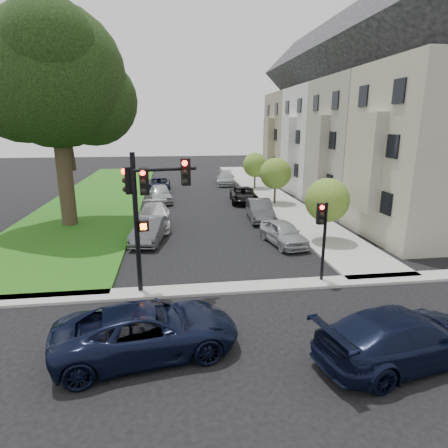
{
  "coord_description": "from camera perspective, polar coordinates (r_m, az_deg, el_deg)",
  "views": [
    {
      "loc": [
        -2.37,
        -12.06,
        6.6
      ],
      "look_at": [
        0.0,
        5.0,
        2.0
      ],
      "focal_mm": 30.0,
      "sensor_mm": 36.0,
      "label": 1
    }
  ],
  "objects": [
    {
      "name": "house_b",
      "position": [
        31.29,
        21.07,
        14.61
      ],
      "size": [
        7.7,
        7.55,
        15.97
      ],
      "color": "#9F9481",
      "rests_on": "ground"
    },
    {
      "name": "car_parked_1",
      "position": [
        26.64,
        5.48,
        2.15
      ],
      "size": [
        1.88,
        4.51,
        1.45
      ],
      "primitive_type": "imported",
      "rotation": [
        0.0,
        0.0,
        -0.08
      ],
      "color": "#3F4247",
      "rests_on": "ground"
    },
    {
      "name": "car_parked_2",
      "position": [
        32.61,
        3.0,
        4.44
      ],
      "size": [
        2.61,
        4.92,
        1.32
      ],
      "primitive_type": "imported",
      "rotation": [
        0.0,
        0.0,
        -0.09
      ],
      "color": "black",
      "rests_on": "ground"
    },
    {
      "name": "car_parked_7",
      "position": [
        33.13,
        -9.65,
        4.59
      ],
      "size": [
        2.26,
        4.64,
        1.52
      ],
      "primitive_type": "imported",
      "rotation": [
        0.0,
        0.0,
        0.11
      ],
      "color": "#999BA0",
      "rests_on": "ground"
    },
    {
      "name": "car_parked_5",
      "position": [
        22.0,
        -11.26,
        -0.91
      ],
      "size": [
        2.18,
        4.42,
        1.39
      ],
      "primitive_type": "imported",
      "rotation": [
        0.0,
        0.0,
        -0.17
      ],
      "color": "#3F4247",
      "rests_on": "ground"
    },
    {
      "name": "sidewalk_cross",
      "position": [
        15.69,
        1.53,
        -9.69
      ],
      "size": [
        60.0,
        1.0,
        0.12
      ],
      "primitive_type": "cube",
      "color": "#9A9995",
      "rests_on": "ground"
    },
    {
      "name": "ground",
      "position": [
        13.95,
        2.9,
        -13.31
      ],
      "size": [
        140.0,
        140.0,
        0.0
      ],
      "primitive_type": "plane",
      "color": "black",
      "rests_on": "ground"
    },
    {
      "name": "car_cross_near",
      "position": [
        11.64,
        -11.57,
        -15.58
      ],
      "size": [
        5.71,
        3.36,
        1.49
      ],
      "primitive_type": "imported",
      "rotation": [
        0.0,
        0.0,
        1.74
      ],
      "color": "black",
      "rests_on": "ground"
    },
    {
      "name": "sidewalk_right",
      "position": [
        37.77,
        6.22,
        4.9
      ],
      "size": [
        3.5,
        44.0,
        0.12
      ],
      "primitive_type": "cube",
      "color": "#9A9995",
      "rests_on": "ground"
    },
    {
      "name": "car_parked_6",
      "position": [
        25.08,
        -10.61,
        1.16
      ],
      "size": [
        2.16,
        5.09,
        1.47
      ],
      "primitive_type": "imported",
      "rotation": [
        0.0,
        0.0,
        0.02
      ],
      "color": "silver",
      "rests_on": "ground"
    },
    {
      "name": "traffic_signal_main",
      "position": [
        14.59,
        -11.68,
        3.85
      ],
      "size": [
        2.75,
        0.75,
        5.61
      ],
      "color": "black",
      "rests_on": "ground"
    },
    {
      "name": "grass_strip",
      "position": [
        37.25,
        -18.07,
        4.1
      ],
      "size": [
        8.0,
        44.0,
        0.12
      ],
      "primitive_type": "cube",
      "color": "#1E651A",
      "rests_on": "ground"
    },
    {
      "name": "car_parked_0",
      "position": [
        21.36,
        9.03,
        -1.35
      ],
      "size": [
        2.22,
        4.17,
        1.35
      ],
      "primitive_type": "imported",
      "rotation": [
        0.0,
        0.0,
        0.16
      ],
      "color": "#999BA0",
      "rests_on": "ground"
    },
    {
      "name": "small_tree_b",
      "position": [
        31.82,
        7.85,
        7.63
      ],
      "size": [
        2.62,
        2.62,
        3.93
      ],
      "color": "#31231B",
      "rests_on": "ground"
    },
    {
      "name": "house_d",
      "position": [
        45.07,
        11.7,
        15.09
      ],
      "size": [
        7.7,
        7.55,
        15.97
      ],
      "color": "tan",
      "rests_on": "ground"
    },
    {
      "name": "house_a",
      "position": [
        24.94,
        29.48,
        13.86
      ],
      "size": [
        7.7,
        7.55,
        15.97
      ],
      "color": "#9A9A92",
      "rests_on": "ground"
    },
    {
      "name": "eucalyptus",
      "position": [
        26.57,
        -24.58,
        19.64
      ],
      "size": [
        9.67,
        8.77,
        13.7
      ],
      "color": "#31231B",
      "rests_on": "ground"
    },
    {
      "name": "car_parked_8",
      "position": [
        39.03,
        -9.91,
        5.99
      ],
      "size": [
        2.29,
        4.83,
        1.33
      ],
      "primitive_type": "imported",
      "rotation": [
        0.0,
        0.0,
        -0.02
      ],
      "color": "black",
      "rests_on": "ground"
    },
    {
      "name": "house_c",
      "position": [
        38.06,
        15.54,
        14.94
      ],
      "size": [
        7.7,
        7.55,
        15.97
      ],
      "color": "silver",
      "rests_on": "ground"
    },
    {
      "name": "small_tree_c",
      "position": [
        39.4,
        4.76,
        8.96
      ],
      "size": [
        2.52,
        2.52,
        3.78
      ],
      "color": "#31231B",
      "rests_on": "ground"
    },
    {
      "name": "small_tree_a",
      "position": [
        21.79,
        15.44,
        3.51
      ],
      "size": [
        2.48,
        2.48,
        3.72
      ],
      "color": "#31231B",
      "rests_on": "ground"
    },
    {
      "name": "traffic_signal_secondary",
      "position": [
        16.05,
        14.75,
        -0.56
      ],
      "size": [
        0.45,
        0.36,
        3.51
      ],
      "color": "black",
      "rests_on": "ground"
    },
    {
      "name": "car_cross_far",
      "position": [
        12.19,
        25.73,
        -15.22
      ],
      "size": [
        5.66,
        3.21,
        1.55
      ],
      "primitive_type": "imported",
      "rotation": [
        0.0,
        0.0,
        1.78
      ],
      "color": "black",
      "rests_on": "ground"
    },
    {
      "name": "car_parked_4",
      "position": [
        42.56,
        0.26,
        7.0
      ],
      "size": [
        2.57,
        5.08,
        1.41
      ],
      "primitive_type": "imported",
      "rotation": [
        0.0,
        0.0,
        -0.12
      ],
      "color": "#999BA0",
      "rests_on": "ground"
    }
  ]
}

